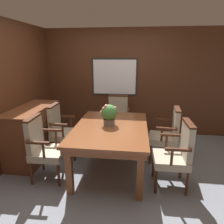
{
  "coord_description": "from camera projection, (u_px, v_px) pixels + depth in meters",
  "views": [
    {
      "loc": [
        0.49,
        -2.8,
        1.89
      ],
      "look_at": [
        0.1,
        0.36,
        0.95
      ],
      "focal_mm": 32.0,
      "sensor_mm": 36.0,
      "label": 1
    }
  ],
  "objects": [
    {
      "name": "dining_table",
      "position": [
        111.0,
        132.0,
        3.26
      ],
      "size": [
        1.17,
        1.65,
        0.75
      ],
      "color": "brown",
      "rests_on": "ground_plane"
    },
    {
      "name": "chair_right_far",
      "position": [
        168.0,
        133.0,
        3.53
      ],
      "size": [
        0.52,
        0.54,
        1.0
      ],
      "rotation": [
        0.0,
        0.0,
        -1.66
      ],
      "color": "#472314",
      "rests_on": "ground_plane"
    },
    {
      "name": "potted_plant",
      "position": [
        109.0,
        114.0,
        3.27
      ],
      "size": [
        0.28,
        0.26,
        0.34
      ],
      "color": "gray",
      "rests_on": "dining_table"
    },
    {
      "name": "sideboard_cabinet",
      "position": [
        33.0,
        133.0,
        3.68
      ],
      "size": [
        0.54,
        1.27,
        0.96
      ],
      "color": "brown",
      "rests_on": "ground_plane"
    },
    {
      "name": "chair_right_near",
      "position": [
        177.0,
        153.0,
        2.82
      ],
      "size": [
        0.49,
        0.52,
        1.0
      ],
      "rotation": [
        0.0,
        0.0,
        -1.56
      ],
      "color": "#472314",
      "rests_on": "ground_plane"
    },
    {
      "name": "wall_back",
      "position": [
        116.0,
        83.0,
        4.75
      ],
      "size": [
        7.2,
        0.08,
        2.45
      ],
      "color": "#4C2816",
      "rests_on": "ground_plane"
    },
    {
      "name": "chair_left_near",
      "position": [
        43.0,
        146.0,
        3.03
      ],
      "size": [
        0.5,
        0.53,
        1.0
      ],
      "rotation": [
        0.0,
        0.0,
        1.6
      ],
      "color": "#472314",
      "rests_on": "ground_plane"
    },
    {
      "name": "ground_plane",
      "position": [
        103.0,
        174.0,
        3.25
      ],
      "size": [
        14.0,
        14.0,
        0.0
      ],
      "primitive_type": "plane",
      "color": "gray"
    },
    {
      "name": "chair_left_far",
      "position": [
        61.0,
        128.0,
        3.73
      ],
      "size": [
        0.49,
        0.52,
        1.0
      ],
      "rotation": [
        0.0,
        0.0,
        1.59
      ],
      "color": "#472314",
      "rests_on": "ground_plane"
    },
    {
      "name": "chair_head_far",
      "position": [
        118.0,
        116.0,
        4.46
      ],
      "size": [
        0.53,
        0.49,
        1.0
      ],
      "rotation": [
        0.0,
        0.0,
        0.03
      ],
      "color": "#472314",
      "rests_on": "ground_plane"
    }
  ]
}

